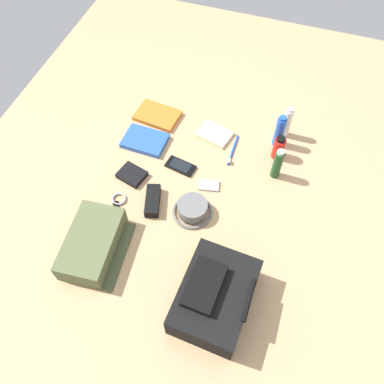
% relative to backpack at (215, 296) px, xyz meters
% --- Properties ---
extents(ground_plane, '(2.64, 2.02, 0.02)m').
position_rel_backpack_xyz_m(ground_plane, '(-0.40, -0.21, -0.08)').
color(ground_plane, tan).
rests_on(ground_plane, ground).
extents(backpack, '(0.34, 0.25, 0.15)m').
position_rel_backpack_xyz_m(backpack, '(0.00, 0.00, 0.00)').
color(backpack, black).
rests_on(backpack, ground_plane).
extents(toiletry_pouch, '(0.31, 0.24, 0.09)m').
position_rel_backpack_xyz_m(toiletry_pouch, '(-0.05, -0.49, -0.02)').
color(toiletry_pouch, '#56603D').
rests_on(toiletry_pouch, ground_plane).
extents(bucket_hat, '(0.16, 0.16, 0.06)m').
position_rel_backpack_xyz_m(bucket_hat, '(-0.33, -0.19, -0.04)').
color(bucket_hat, slate).
rests_on(bucket_hat, ground_plane).
extents(toothpaste_tube, '(0.04, 0.04, 0.16)m').
position_rel_backpack_xyz_m(toothpaste_tube, '(-0.86, 0.08, 0.01)').
color(toothpaste_tube, white).
rests_on(toothpaste_tube, ground_plane).
extents(deodorant_spray, '(0.04, 0.04, 0.17)m').
position_rel_backpack_xyz_m(deodorant_spray, '(-0.79, 0.06, 0.02)').
color(deodorant_spray, blue).
rests_on(deodorant_spray, ground_plane).
extents(sunscreen_spray, '(0.05, 0.05, 0.12)m').
position_rel_backpack_xyz_m(sunscreen_spray, '(-0.72, 0.07, -0.01)').
color(sunscreen_spray, red).
rests_on(sunscreen_spray, ground_plane).
extents(shampoo_bottle, '(0.04, 0.04, 0.16)m').
position_rel_backpack_xyz_m(shampoo_bottle, '(-0.62, 0.09, 0.01)').
color(shampoo_bottle, '#19471E').
rests_on(shampoo_bottle, ground_plane).
extents(paperback_novel, '(0.16, 0.21, 0.02)m').
position_rel_backpack_xyz_m(paperback_novel, '(-0.77, -0.51, -0.06)').
color(paperback_novel, orange).
rests_on(paperback_novel, ground_plane).
extents(travel_guidebook, '(0.14, 0.19, 0.02)m').
position_rel_backpack_xyz_m(travel_guidebook, '(-0.61, -0.51, -0.05)').
color(travel_guidebook, blue).
rests_on(travel_guidebook, ground_plane).
extents(cell_phone, '(0.09, 0.14, 0.01)m').
position_rel_backpack_xyz_m(cell_phone, '(-0.53, -0.31, -0.06)').
color(cell_phone, black).
rests_on(cell_phone, ground_plane).
extents(media_player, '(0.07, 0.09, 0.01)m').
position_rel_backpack_xyz_m(media_player, '(-0.47, -0.16, -0.06)').
color(media_player, '#B7B7BC').
rests_on(media_player, ground_plane).
extents(wristwatch, '(0.07, 0.06, 0.01)m').
position_rel_backpack_xyz_m(wristwatch, '(-0.28, -0.50, -0.06)').
color(wristwatch, '#99999E').
rests_on(wristwatch, ground_plane).
extents(toothbrush, '(0.18, 0.01, 0.02)m').
position_rel_backpack_xyz_m(toothbrush, '(-0.68, -0.12, -0.06)').
color(toothbrush, blue).
rests_on(toothbrush, ground_plane).
extents(wallet, '(0.12, 0.13, 0.02)m').
position_rel_backpack_xyz_m(wallet, '(-0.41, -0.49, -0.05)').
color(wallet, black).
rests_on(wallet, ground_plane).
extents(notepad, '(0.14, 0.17, 0.02)m').
position_rel_backpack_xyz_m(notepad, '(-0.75, -0.22, -0.06)').
color(notepad, beige).
rests_on(notepad, ground_plane).
extents(sunglasses_case, '(0.15, 0.09, 0.04)m').
position_rel_backpack_xyz_m(sunglasses_case, '(-0.32, -0.36, -0.05)').
color(sunglasses_case, black).
rests_on(sunglasses_case, ground_plane).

